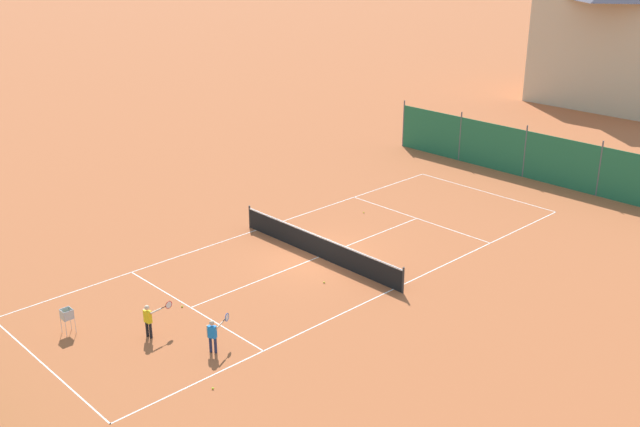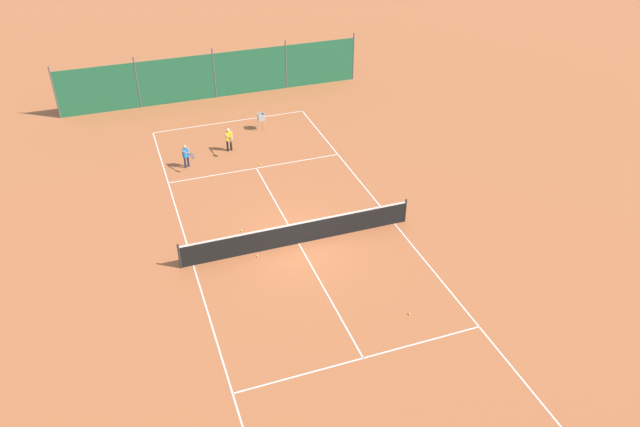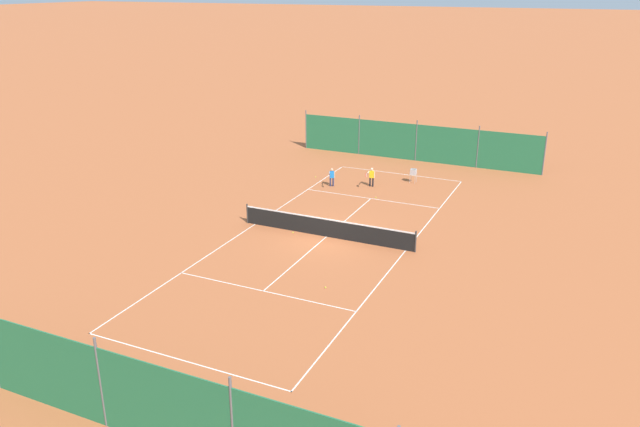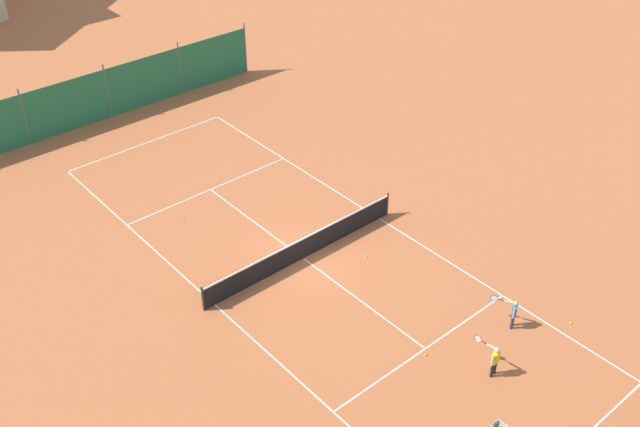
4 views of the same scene
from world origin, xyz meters
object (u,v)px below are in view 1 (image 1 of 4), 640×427
Objects in this scene: player_near_service at (213,333)px; ball_hopper at (67,316)px; tennis_ball_by_net_right at (354,267)px; tennis_ball_alley_right at (213,388)px; player_far_baseline at (149,318)px; tennis_ball_far_corner at (324,282)px; alpine_chalet at (632,27)px; tennis_ball_alley_left at (182,307)px; tennis_net at (319,246)px; tennis_ball_service_box at (364,212)px.

player_near_service reaches higher than ball_hopper.
tennis_ball_alley_right is at bearing -71.94° from tennis_ball_by_net_right.
player_far_baseline is 8.90m from tennis_ball_by_net_right.
tennis_ball_far_corner is at bearing 69.87° from ball_hopper.
tennis_ball_alley_right is (3.94, -0.32, -0.67)m from player_far_baseline.
tennis_ball_far_corner is 39.42m from alpine_chalet.
player_far_baseline is 2.83m from ball_hopper.
tennis_ball_by_net_right is at bearing -80.19° from alpine_chalet.
tennis_ball_alley_left is at bearing -112.83° from tennis_ball_far_corner.
player_near_service is 17.47× the size of tennis_ball_far_corner.
tennis_ball_service_box is at bearing 113.52° from tennis_net.
tennis_ball_service_box is 15.55m from ball_hopper.
player_far_baseline is 1.04× the size of player_near_service.
tennis_ball_far_corner is 7.84m from tennis_ball_alley_right.
tennis_ball_alley_left is at bearing 155.56° from tennis_ball_alley_right.
alpine_chalet reaches higher than tennis_ball_by_net_right.
tennis_ball_alley_right is at bearing -69.00° from tennis_ball_far_corner.
ball_hopper is at bearing -110.13° from tennis_ball_far_corner.
ball_hopper reaches higher than tennis_ball_far_corner.
player_far_baseline is at bearing -156.42° from player_near_service.
alpine_chalet is at bearing 96.75° from player_far_baseline.
tennis_ball_far_corner and tennis_ball_by_net_right have the same top height.
tennis_ball_alley_left is 0.07× the size of ball_hopper.
alpine_chalet is (-4.60, 36.91, 5.32)m from tennis_net.
ball_hopper is 0.07× the size of alpine_chalet.
tennis_ball_alley_left and tennis_ball_alley_right have the same top height.
tennis_ball_alley_right is 15.59m from tennis_ball_service_box.
tennis_ball_alley_left is (-1.01, 1.93, -0.67)m from player_far_baseline.
player_near_service is at bearing -79.50° from tennis_ball_far_corner.
player_near_service is (2.24, 0.98, -0.02)m from player_far_baseline.
alpine_chalet reaches higher than tennis_ball_service_box.
tennis_net reaches higher than ball_hopper.
tennis_ball_alley_left is at bearing -105.91° from tennis_ball_by_net_right.
tennis_ball_by_net_right is (-2.98, 9.15, 0.00)m from tennis_ball_alley_right.
alpine_chalet is at bearing 97.10° from tennis_net.
tennis_ball_alley_left and tennis_ball_far_corner have the same top height.
player_near_service is at bearing -16.24° from tennis_ball_alley_left.
ball_hopper is at bearing -86.07° from alpine_chalet.
tennis_ball_alley_right is at bearing -63.59° from tennis_ball_service_box.
tennis_ball_alley_right is (4.72, -8.86, -0.47)m from tennis_net.
player_near_service reaches higher than tennis_ball_alley_left.
player_near_service is at bearing 33.09° from ball_hopper.
tennis_ball_service_box is (-3.95, 4.82, 0.00)m from tennis_ball_by_net_right.
tennis_net is 8.58m from player_far_baseline.
tennis_ball_alley_left is 44.12m from alpine_chalet.
tennis_net is 139.09× the size of tennis_ball_alley_right.
tennis_net is 7.96× the size of player_near_service.
tennis_ball_far_corner and tennis_ball_service_box have the same top height.
player_near_service is 17.47× the size of tennis_ball_alley_left.
tennis_ball_alley_left is at bearing 117.70° from player_far_baseline.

